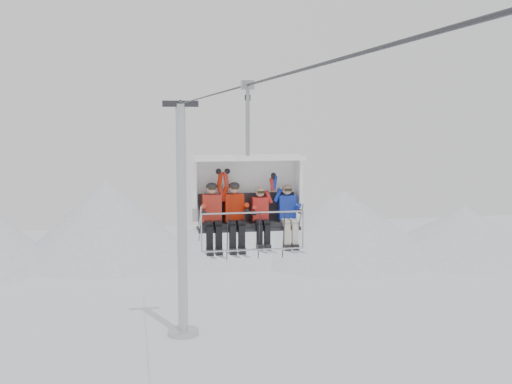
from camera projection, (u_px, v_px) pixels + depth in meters
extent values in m
cone|color=silver|center=(107.00, 219.00, 57.30)|extent=(16.00, 16.00, 7.00)
cone|color=silver|center=(230.00, 228.00, 58.53)|extent=(14.00, 14.00, 5.00)
cone|color=silver|center=(342.00, 223.00, 58.43)|extent=(18.00, 18.00, 6.00)
cone|color=silver|center=(464.00, 231.00, 58.66)|extent=(16.00, 16.00, 4.50)
cone|color=silver|center=(286.00, 223.00, 62.63)|extent=(12.00, 12.00, 4.50)
cylinder|color=#B0B3B8|center=(182.00, 222.00, 36.44)|extent=(0.56, 0.56, 13.30)
cylinder|color=#B0B3B8|center=(183.00, 332.00, 37.19)|extent=(1.80, 1.80, 0.30)
cube|color=#2B2C30|center=(180.00, 104.00, 35.67)|extent=(2.00, 0.35, 0.35)
cylinder|color=#2B2C30|center=(256.00, 83.00, 14.23)|extent=(0.06, 50.00, 0.06)
cube|color=black|center=(249.00, 225.00, 15.53)|extent=(2.38, 0.55, 0.10)
cube|color=black|center=(247.00, 207.00, 15.74)|extent=(2.38, 0.10, 0.69)
cube|color=#2B2C30|center=(249.00, 228.00, 15.54)|extent=(2.48, 0.60, 0.08)
cube|color=white|center=(245.00, 188.00, 15.91)|extent=(2.65, 0.10, 1.58)
cube|color=white|center=(248.00, 158.00, 15.43)|extent=(2.65, 0.90, 0.10)
cylinder|color=#B4B4B9|center=(253.00, 213.00, 14.95)|extent=(2.42, 0.04, 0.04)
cylinder|color=#B4B4B9|center=(253.00, 250.00, 14.99)|extent=(2.42, 0.04, 0.04)
cylinder|color=gray|center=(248.00, 122.00, 15.35)|extent=(0.10, 0.10, 1.73)
cube|color=gray|center=(248.00, 85.00, 15.25)|extent=(0.30, 0.18, 0.22)
cube|color=#B42B1C|center=(212.00, 208.00, 15.35)|extent=(0.45, 0.30, 0.67)
sphere|color=tan|center=(212.00, 189.00, 15.26)|extent=(0.25, 0.25, 0.25)
cube|color=black|center=(210.00, 238.00, 14.98)|extent=(0.15, 0.15, 0.54)
cube|color=black|center=(219.00, 238.00, 15.02)|extent=(0.15, 0.15, 0.54)
cube|color=silver|center=(210.00, 256.00, 14.93)|extent=(0.10, 1.69, 0.26)
cube|color=silver|center=(219.00, 256.00, 14.97)|extent=(0.10, 1.69, 0.26)
cube|color=#B21E07|center=(234.00, 208.00, 15.46)|extent=(0.45, 0.30, 0.67)
sphere|color=tan|center=(234.00, 188.00, 15.36)|extent=(0.25, 0.25, 0.25)
cube|color=black|center=(233.00, 237.00, 15.08)|extent=(0.15, 0.15, 0.54)
cube|color=black|center=(242.00, 237.00, 15.12)|extent=(0.15, 0.15, 0.54)
cube|color=silver|center=(233.00, 255.00, 15.03)|extent=(0.10, 1.69, 0.26)
cube|color=silver|center=(242.00, 255.00, 15.07)|extent=(0.10, 1.69, 0.26)
cube|color=red|center=(260.00, 209.00, 15.58)|extent=(0.39, 0.26, 0.58)
sphere|color=tan|center=(260.00, 192.00, 15.50)|extent=(0.21, 0.21, 0.21)
cube|color=black|center=(260.00, 235.00, 15.20)|extent=(0.13, 0.15, 0.47)
cube|color=black|center=(267.00, 234.00, 15.24)|extent=(0.13, 0.15, 0.47)
cube|color=silver|center=(260.00, 251.00, 15.15)|extent=(0.09, 1.69, 0.26)
cube|color=silver|center=(268.00, 251.00, 15.18)|extent=(0.09, 1.69, 0.26)
cube|color=#162FA4|center=(287.00, 208.00, 15.71)|extent=(0.41, 0.28, 0.61)
sphere|color=tan|center=(287.00, 190.00, 15.62)|extent=(0.23, 0.23, 0.23)
cube|color=beige|center=(287.00, 234.00, 15.33)|extent=(0.14, 0.15, 0.49)
cube|color=beige|center=(295.00, 234.00, 15.37)|extent=(0.14, 0.15, 0.49)
cube|color=silver|center=(288.00, 251.00, 15.28)|extent=(0.09, 1.69, 0.26)
cube|color=silver|center=(296.00, 251.00, 15.31)|extent=(0.09, 1.69, 0.26)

